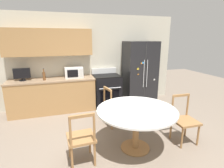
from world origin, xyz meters
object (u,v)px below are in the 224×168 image
Objects in this scene: oven_range at (107,90)px; candle_glass at (121,105)px; counter_bottle at (44,76)px; dining_chair_far at (114,107)px; dining_chair_left at (81,138)px; dining_chair_right at (184,120)px; refrigerator at (140,73)px; microwave at (74,72)px; countertop_tv at (22,74)px.

oven_range is 2.03m from candle_glass.
counter_bottle reaches higher than oven_range.
dining_chair_left is at bearing -49.20° from dining_chair_far.
oven_range is 1.20× the size of dining_chair_right.
dining_chair_left is 1.38m from dining_chair_far.
dining_chair_far is at bearing -42.08° from dining_chair_right.
dining_chair_right is (-0.13, -2.21, -0.49)m from refrigerator.
oven_range is at bearing -4.50° from microwave.
refrigerator is at bearing 125.07° from dining_chair_far.
dining_chair_right is (1.81, -2.30, -0.61)m from microwave.
dining_chair_far is (0.74, -1.28, -0.61)m from microwave.
refrigerator is 1.13m from oven_range.
microwave is 0.53× the size of dining_chair_left.
candle_glass is (-0.12, -0.78, 0.36)m from dining_chair_far.
refrigerator is 4.73× the size of countertop_tv.
counter_bottle is 0.34× the size of dining_chair_right.
refrigerator is 2.69m from counter_bottle.
oven_range is at bearing 63.01° from dining_chair_left.
dining_chair_right reaches higher than candle_glass.
microwave is at bearing -50.08° from dining_chair_right.
refrigerator is 3.10m from dining_chair_left.
microwave is 1.28m from countertop_tv.
microwave is 5.48× the size of candle_glass.
refrigerator is at bearing 0.44° from counter_bottle.
microwave reaches higher than candle_glass.
oven_range is 3.57× the size of counter_bottle.
counter_bottle is 0.34× the size of dining_chair_far.
refrigerator reaches higher than candle_glass.
refrigerator is at bearing 56.13° from candle_glass.
oven_range is 2.27m from countertop_tv.
candle_glass is at bearing -123.87° from refrigerator.
countertop_tv is 0.44× the size of dining_chair_right.
oven_range is at bearing 178.58° from refrigerator.
counter_bottle is at bearing 125.35° from candle_glass.
microwave is 2.43m from dining_chair_left.
refrigerator reaches higher than dining_chair_far.
countertop_tv is at bearing -179.51° from microwave.
microwave is 1.58× the size of counter_bottle.
countertop_tv is 0.44× the size of dining_chair_far.
dining_chair_far is at bearing -37.77° from counter_bottle.
refrigerator reaches higher than dining_chair_right.
counter_bottle is at bearing -137.47° from dining_chair_far.
dining_chair_left and dining_chair_far have the same top height.
refrigerator is 6.14× the size of counter_bottle.
refrigerator is 1.75m from dining_chair_far.
oven_range is 2.75× the size of countertop_tv.
counter_bottle is at bearing -179.56° from refrigerator.
countertop_tv is (-2.18, 0.06, 0.60)m from oven_range.
dining_chair_far is (-1.19, -1.18, -0.49)m from refrigerator.
counter_bottle reaches higher than dining_chair_far.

